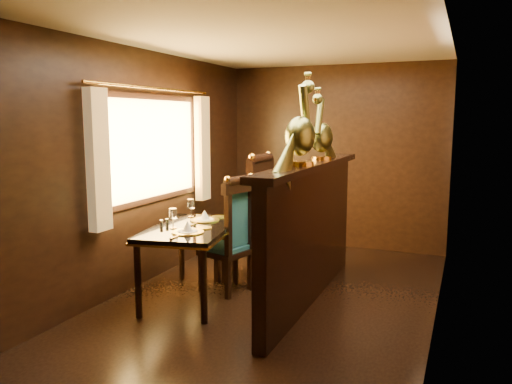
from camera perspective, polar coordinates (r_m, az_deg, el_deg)
ground at (r=4.92m, az=1.37°, el=-12.77°), size 5.00×5.00×0.00m
room_shell at (r=4.64m, az=0.53°, el=6.01°), size 3.04×5.04×2.52m
partition at (r=4.88m, az=6.22°, el=-4.23°), size 0.26×2.70×1.36m
dining_table at (r=4.93m, az=-7.49°, el=-4.70°), size 0.98×1.37×0.93m
chair_left at (r=5.07m, az=-2.51°, el=-4.55°), size 0.54×0.56×1.23m
chair_right at (r=5.44m, az=-0.32°, el=-2.57°), size 0.52×0.57×1.42m
peacock_left at (r=4.42m, az=5.10°, el=8.37°), size 0.26×0.70×0.83m
peacock_right at (r=5.09m, az=7.56°, el=7.67°), size 0.23×0.60×0.72m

